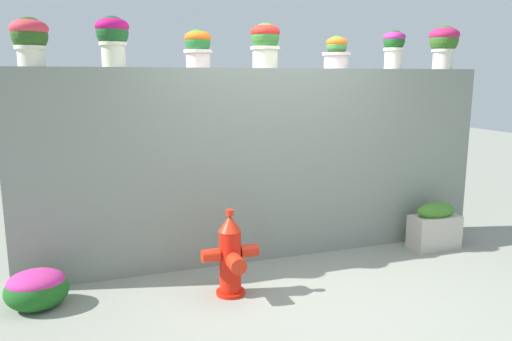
% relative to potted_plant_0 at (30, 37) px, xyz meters
% --- Properties ---
extents(ground_plane, '(24.00, 24.00, 0.00)m').
position_rel_potted_plant_0_xyz_m(ground_plane, '(2.16, -1.27, -2.21)').
color(ground_plane, gray).
extents(stone_wall, '(4.93, 0.28, 1.96)m').
position_rel_potted_plant_0_xyz_m(stone_wall, '(2.16, -0.01, -1.23)').
color(stone_wall, gray).
rests_on(stone_wall, ground).
extents(potted_plant_0, '(0.31, 0.31, 0.41)m').
position_rel_potted_plant_0_xyz_m(potted_plant_0, '(0.00, 0.00, 0.00)').
color(potted_plant_0, silver).
rests_on(potted_plant_0, stone_wall).
extents(potted_plant_1, '(0.30, 0.30, 0.45)m').
position_rel_potted_plant_0_xyz_m(potted_plant_1, '(0.68, 0.01, 0.03)').
color(potted_plant_1, beige).
rests_on(potted_plant_1, stone_wall).
extents(potted_plant_2, '(0.27, 0.27, 0.36)m').
position_rel_potted_plant_0_xyz_m(potted_plant_2, '(1.46, 0.02, -0.04)').
color(potted_plant_2, beige).
rests_on(potted_plant_2, stone_wall).
extents(potted_plant_3, '(0.29, 0.29, 0.44)m').
position_rel_potted_plant_0_xyz_m(potted_plant_3, '(2.13, 0.00, 0.01)').
color(potted_plant_3, beige).
rests_on(potted_plant_3, stone_wall).
extents(potted_plant_4, '(0.30, 0.30, 0.34)m').
position_rel_potted_plant_0_xyz_m(potted_plant_4, '(2.93, 0.01, -0.07)').
color(potted_plant_4, silver).
rests_on(potted_plant_4, stone_wall).
extents(potted_plant_5, '(0.24, 0.24, 0.41)m').
position_rel_potted_plant_0_xyz_m(potted_plant_5, '(3.61, -0.03, 0.00)').
color(potted_plant_5, beige).
rests_on(potted_plant_5, stone_wall).
extents(potted_plant_6, '(0.33, 0.33, 0.48)m').
position_rel_potted_plant_0_xyz_m(potted_plant_6, '(4.30, 0.01, 0.06)').
color(potted_plant_6, silver).
rests_on(potted_plant_6, stone_wall).
extents(fire_hydrant, '(0.50, 0.39, 0.77)m').
position_rel_potted_plant_0_xyz_m(fire_hydrant, '(1.51, -0.83, -1.86)').
color(fire_hydrant, red).
rests_on(fire_hydrant, ground).
extents(flower_bush_left, '(0.51, 0.46, 0.33)m').
position_rel_potted_plant_0_xyz_m(flower_bush_left, '(-0.06, -0.52, -2.04)').
color(flower_bush_left, '#1B5A1C').
rests_on(flower_bush_left, ground).
extents(planter_box, '(0.55, 0.27, 0.52)m').
position_rel_potted_plant_0_xyz_m(planter_box, '(3.98, -0.43, -1.96)').
color(planter_box, '#BAB1A3').
rests_on(planter_box, ground).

